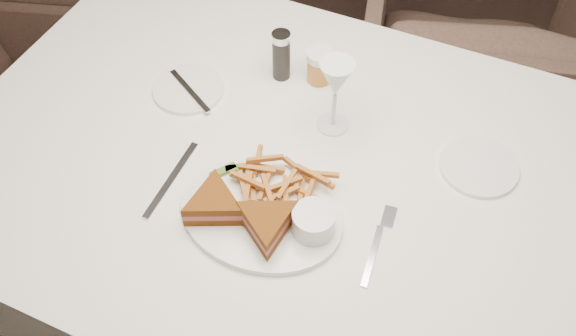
# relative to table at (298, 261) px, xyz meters

# --- Properties ---
(ground) EXTENTS (5.00, 5.00, 0.00)m
(ground) POSITION_rel_table_xyz_m (0.26, 0.20, -0.38)
(ground) COLOR black
(ground) RESTS_ON ground
(table) EXTENTS (1.58, 1.15, 0.75)m
(table) POSITION_rel_table_xyz_m (0.00, 0.00, 0.00)
(table) COLOR white
(table) RESTS_ON ground
(chair_far) EXTENTS (0.91, 0.88, 0.73)m
(chair_far) POSITION_rel_table_xyz_m (0.09, 0.97, -0.01)
(chair_far) COLOR #48342C
(chair_far) RESTS_ON ground
(chair_left) EXTENTS (0.74, 0.75, 0.60)m
(chair_left) POSITION_rel_table_xyz_m (-1.13, 0.09, -0.08)
(chair_left) COLOR #48342C
(chair_left) RESTS_ON ground
(table_setting) EXTENTS (0.80, 0.56, 0.18)m
(table_setting) POSITION_rel_table_xyz_m (-0.01, -0.05, 0.41)
(table_setting) COLOR white
(table_setting) RESTS_ON table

